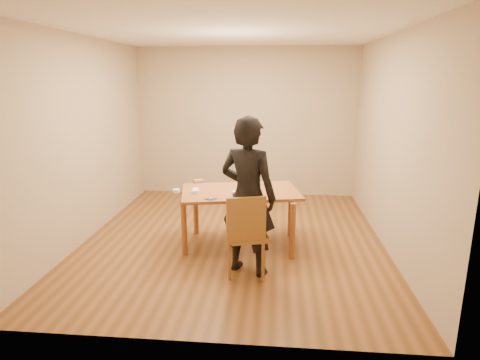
# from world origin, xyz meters

# --- Properties ---
(room_shell) EXTENTS (4.00, 4.50, 2.70)m
(room_shell) POSITION_xyz_m (0.00, 0.34, 1.35)
(room_shell) COLOR #5B3616
(room_shell) RESTS_ON ground
(dining_table) EXTENTS (1.62, 1.15, 0.04)m
(dining_table) POSITION_xyz_m (0.11, -0.20, 0.73)
(dining_table) COLOR brown
(dining_table) RESTS_ON floor
(dining_chair) EXTENTS (0.52, 0.52, 0.04)m
(dining_chair) POSITION_xyz_m (0.26, -0.98, 0.45)
(dining_chair) COLOR brown
(dining_chair) RESTS_ON floor
(cake_plate) EXTENTS (0.28, 0.28, 0.02)m
(cake_plate) POSITION_xyz_m (0.19, -0.06, 0.76)
(cake_plate) COLOR red
(cake_plate) RESTS_ON dining_table
(cake) EXTENTS (0.22, 0.22, 0.07)m
(cake) POSITION_xyz_m (0.19, -0.06, 0.81)
(cake) COLOR white
(cake) RESTS_ON cake_plate
(frosting_dome) EXTENTS (0.22, 0.22, 0.03)m
(frosting_dome) POSITION_xyz_m (0.19, -0.06, 0.85)
(frosting_dome) COLOR white
(frosting_dome) RESTS_ON cake
(frosting_tub) EXTENTS (0.09, 0.09, 0.08)m
(frosting_tub) POSITION_xyz_m (0.09, -0.52, 0.79)
(frosting_tub) COLOR white
(frosting_tub) RESTS_ON dining_table
(frosting_lid) EXTENTS (0.09, 0.09, 0.01)m
(frosting_lid) POSITION_xyz_m (-0.20, -0.62, 0.75)
(frosting_lid) COLOR #20189F
(frosting_lid) RESTS_ON dining_table
(frosting_dollop) EXTENTS (0.04, 0.04, 0.02)m
(frosting_dollop) POSITION_xyz_m (-0.20, -0.62, 0.76)
(frosting_dollop) COLOR white
(frosting_dollop) RESTS_ON frosting_lid
(ramekin_green) EXTENTS (0.09, 0.09, 0.04)m
(ramekin_green) POSITION_xyz_m (-0.43, -0.39, 0.77)
(ramekin_green) COLOR white
(ramekin_green) RESTS_ON dining_table
(ramekin_yellow) EXTENTS (0.09, 0.09, 0.04)m
(ramekin_yellow) POSITION_xyz_m (-0.45, -0.30, 0.77)
(ramekin_yellow) COLOR white
(ramekin_yellow) RESTS_ON dining_table
(ramekin_multi) EXTENTS (0.09, 0.09, 0.04)m
(ramekin_multi) POSITION_xyz_m (-0.68, -0.37, 0.77)
(ramekin_multi) COLOR white
(ramekin_multi) RESTS_ON dining_table
(candy_box_pink) EXTENTS (0.16, 0.13, 0.02)m
(candy_box_pink) POSITION_xyz_m (-0.49, 0.15, 0.76)
(candy_box_pink) COLOR #D03198
(candy_box_pink) RESTS_ON dining_table
(candy_box_green) EXTENTS (0.14, 0.12, 0.02)m
(candy_box_green) POSITION_xyz_m (-0.50, 0.15, 0.78)
(candy_box_green) COLOR green
(candy_box_green) RESTS_ON candy_box_pink
(spatula) EXTENTS (0.15, 0.04, 0.01)m
(spatula) POSITION_xyz_m (-0.20, -0.62, 0.75)
(spatula) COLOR black
(spatula) RESTS_ON dining_table
(person) EXTENTS (0.76, 0.63, 1.77)m
(person) POSITION_xyz_m (0.26, -0.93, 0.89)
(person) COLOR black
(person) RESTS_ON floor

